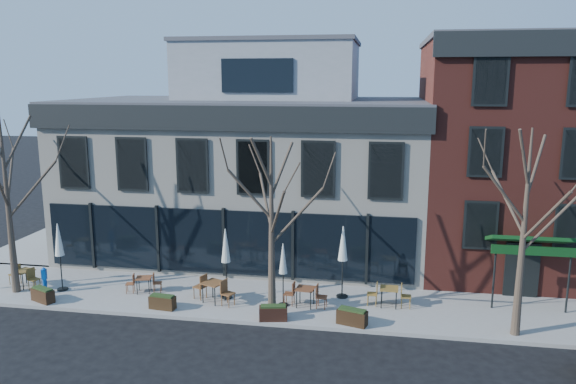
# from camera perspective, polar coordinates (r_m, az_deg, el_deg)

# --- Properties ---
(ground) EXTENTS (120.00, 120.00, 0.00)m
(ground) POSITION_cam_1_polar(r_m,az_deg,el_deg) (26.64, -6.37, -8.96)
(ground) COLOR black
(ground) RESTS_ON ground
(sidewalk_front) EXTENTS (33.50, 4.70, 0.15)m
(sidewalk_front) POSITION_cam_1_polar(r_m,az_deg,el_deg) (23.96, -0.20, -11.07)
(sidewalk_front) COLOR gray
(sidewalk_front) RESTS_ON ground
(sidewalk_side) EXTENTS (4.50, 12.00, 0.15)m
(sidewalk_side) POSITION_cam_1_polar(r_m,az_deg,el_deg) (36.30, -21.02, -3.99)
(sidewalk_side) COLOR gray
(sidewalk_side) RESTS_ON ground
(corner_building) EXTENTS (18.39, 10.39, 11.10)m
(corner_building) POSITION_cam_1_polar(r_m,az_deg,el_deg) (30.20, -3.78, 2.79)
(corner_building) COLOR silver
(corner_building) RESTS_ON ground
(red_brick_building) EXTENTS (8.20, 11.78, 11.18)m
(red_brick_building) POSITION_cam_1_polar(r_m,az_deg,el_deg) (29.76, 21.19, 3.68)
(red_brick_building) COLOR maroon
(red_brick_building) RESTS_ON ground
(tree_corner) EXTENTS (3.93, 3.98, 7.92)m
(tree_corner) POSITION_cam_1_polar(r_m,az_deg,el_deg) (26.42, -26.59, -0.70)
(tree_corner) COLOR #382B21
(tree_corner) RESTS_ON sidewalk_front
(tree_mid) EXTENTS (3.50, 3.55, 7.04)m
(tree_mid) POSITION_cam_1_polar(r_m,az_deg,el_deg) (21.18, -1.66, -3.49)
(tree_mid) COLOR #382B21
(tree_mid) RESTS_ON sidewalk_front
(tree_right) EXTENTS (3.72, 3.77, 7.48)m
(tree_right) POSITION_cam_1_polar(r_m,az_deg,el_deg) (21.30, 22.86, -3.68)
(tree_right) COLOR #382B21
(tree_right) RESTS_ON sidewalk_front
(call_box) EXTENTS (0.24, 0.24, 1.19)m
(call_box) POSITION_cam_1_polar(r_m,az_deg,el_deg) (26.57, -23.50, -8.14)
(call_box) COLOR #0C47A3
(call_box) RESTS_ON sidewalk_front
(cafe_set_0) EXTENTS (1.82, 1.02, 0.94)m
(cafe_set_0) POSITION_cam_1_polar(r_m,az_deg,el_deg) (27.80, -25.22, -7.75)
(cafe_set_0) COLOR brown
(cafe_set_0) RESTS_ON sidewalk_front
(cafe_set_1) EXTENTS (1.61, 0.78, 0.83)m
(cafe_set_1) POSITION_cam_1_polar(r_m,az_deg,el_deg) (25.37, -14.44, -8.93)
(cafe_set_1) COLOR brown
(cafe_set_1) RESTS_ON sidewalk_front
(cafe_set_3) EXTENTS (2.03, 1.22, 1.05)m
(cafe_set_3) POSITION_cam_1_polar(r_m,az_deg,el_deg) (23.75, -7.56, -9.79)
(cafe_set_3) COLOR brown
(cafe_set_3) RESTS_ON sidewalk_front
(cafe_set_4) EXTENTS (1.84, 0.79, 0.95)m
(cafe_set_4) POSITION_cam_1_polar(r_m,az_deg,el_deg) (23.16, 1.76, -10.39)
(cafe_set_4) COLOR brown
(cafe_set_4) RESTS_ON sidewalk_front
(cafe_set_5) EXTENTS (1.82, 0.75, 0.96)m
(cafe_set_5) POSITION_cam_1_polar(r_m,az_deg,el_deg) (23.51, 10.22, -10.22)
(cafe_set_5) COLOR brown
(cafe_set_5) RESTS_ON sidewalk_front
(umbrella_0) EXTENTS (0.48, 0.48, 3.00)m
(umbrella_0) POSITION_cam_1_polar(r_m,az_deg,el_deg) (26.24, -22.25, -4.86)
(umbrella_0) COLOR black
(umbrella_0) RESTS_ON sidewalk_front
(umbrella_2) EXTENTS (0.48, 0.48, 3.02)m
(umbrella_2) POSITION_cam_1_polar(r_m,az_deg,el_deg) (23.59, -6.35, -5.82)
(umbrella_2) COLOR black
(umbrella_2) RESTS_ON sidewalk_front
(umbrella_3) EXTENTS (0.42, 0.42, 2.62)m
(umbrella_3) POSITION_cam_1_polar(r_m,az_deg,el_deg) (22.75, -0.50, -7.14)
(umbrella_3) COLOR black
(umbrella_3) RESTS_ON sidewalk_front
(umbrella_4) EXTENTS (0.50, 0.50, 3.10)m
(umbrella_4) POSITION_cam_1_polar(r_m,az_deg,el_deg) (23.62, 5.60, -5.64)
(umbrella_4) COLOR black
(umbrella_4) RESTS_ON sidewalk_front
(planter_0) EXTENTS (1.15, 0.82, 0.60)m
(planter_0) POSITION_cam_1_polar(r_m,az_deg,el_deg) (25.78, -23.64, -9.53)
(planter_0) COLOR black
(planter_0) RESTS_ON sidewalk_front
(planter_1) EXTENTS (1.08, 0.53, 0.58)m
(planter_1) POSITION_cam_1_polar(r_m,az_deg,el_deg) (23.54, -12.64, -10.83)
(planter_1) COLOR #312010
(planter_1) RESTS_ON sidewalk_front
(planter_2) EXTENTS (1.14, 0.63, 0.60)m
(planter_2) POSITION_cam_1_polar(r_m,az_deg,el_deg) (21.99, -1.51, -12.16)
(planter_2) COLOR black
(planter_2) RESTS_ON sidewalk_front
(planter_3) EXTENTS (1.21, 0.76, 0.63)m
(planter_3) POSITION_cam_1_polar(r_m,az_deg,el_deg) (21.74, 6.53, -12.47)
(planter_3) COLOR black
(planter_3) RESTS_ON sidewalk_front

